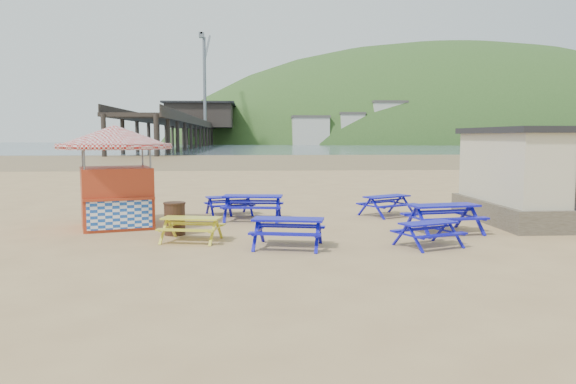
{
  "coord_description": "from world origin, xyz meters",
  "views": [
    {
      "loc": [
        -0.88,
        -17.09,
        2.84
      ],
      "look_at": [
        0.39,
        1.5,
        1.0
      ],
      "focal_mm": 35.0,
      "sensor_mm": 36.0,
      "label": 1
    }
  ],
  "objects": [
    {
      "name": "picnic_table_blue_b",
      "position": [
        -0.79,
        2.0,
        0.42
      ],
      "size": [
        2.19,
        1.85,
        0.84
      ],
      "rotation": [
        0.0,
        0.0,
        -0.12
      ],
      "color": "#1816A5",
      "rests_on": "ground"
    },
    {
      "name": "picnic_table_yellow",
      "position": [
        -2.47,
        -1.87,
        0.33
      ],
      "size": [
        1.8,
        1.57,
        0.66
      ],
      "rotation": [
        0.0,
        0.0,
        -0.21
      ],
      "color": "gold",
      "rests_on": "ground"
    },
    {
      "name": "pier",
      "position": [
        -17.99,
        178.23,
        5.46
      ],
      "size": [
        24.0,
        220.0,
        39.29
      ],
      "color": "black",
      "rests_on": "ground"
    },
    {
      "name": "picnic_table_blue_c",
      "position": [
        4.03,
        2.66,
        0.36
      ],
      "size": [
        2.2,
        2.07,
        0.73
      ],
      "rotation": [
        0.0,
        0.0,
        0.52
      ],
      "color": "#1816A5",
      "rests_on": "ground"
    },
    {
      "name": "picnic_table_blue_e",
      "position": [
        4.84,
        -1.01,
        0.42
      ],
      "size": [
        2.28,
        1.97,
        0.85
      ],
      "rotation": [
        0.0,
        0.0,
        0.19
      ],
      "color": "#1816A5",
      "rests_on": "ground"
    },
    {
      "name": "ground",
      "position": [
        0.0,
        0.0,
        0.0
      ],
      "size": [
        400.0,
        400.0,
        0.0
      ],
      "primitive_type": "plane",
      "color": "tan",
      "rests_on": "ground"
    },
    {
      "name": "litter_bin",
      "position": [
        -3.07,
        -0.8,
        0.48
      ],
      "size": [
        0.65,
        0.65,
        0.95
      ],
      "color": "#3C1E15",
      "rests_on": "ground"
    },
    {
      "name": "wet_sand",
      "position": [
        0.0,
        55.0,
        0.0
      ],
      "size": [
        400.0,
        400.0,
        0.0
      ],
      "primitive_type": "plane",
      "color": "olive",
      "rests_on": "ground"
    },
    {
      "name": "picnic_table_blue_a",
      "position": [
        -1.64,
        3.25,
        0.34
      ],
      "size": [
        1.92,
        1.69,
        0.68
      ],
      "rotation": [
        0.0,
        0.0,
        0.26
      ],
      "color": "#1816A5",
      "rests_on": "ground"
    },
    {
      "name": "headland_town",
      "position": [
        90.0,
        229.68,
        -9.91
      ],
      "size": [
        264.0,
        144.0,
        108.0
      ],
      "color": "#2D4C1E",
      "rests_on": "ground"
    },
    {
      "name": "ice_cream_kiosk",
      "position": [
        -5.07,
        0.76,
        2.02
      ],
      "size": [
        4.5,
        4.5,
        3.21
      ],
      "rotation": [
        0.0,
        0.0,
        0.31
      ],
      "color": "#A63219",
      "rests_on": "ground"
    },
    {
      "name": "picnic_table_blue_d",
      "position": [
        0.09,
        -2.89,
        0.38
      ],
      "size": [
        2.07,
        1.8,
        0.76
      ],
      "rotation": [
        0.0,
        0.0,
        -0.21
      ],
      "color": "#1816A5",
      "rests_on": "ground"
    },
    {
      "name": "picnic_table_blue_f",
      "position": [
        3.72,
        -3.04,
        0.32
      ],
      "size": [
        1.89,
        1.73,
        0.64
      ],
      "rotation": [
        0.0,
        0.0,
        0.39
      ],
      "color": "#1816A5",
      "rests_on": "ground"
    },
    {
      "name": "sea",
      "position": [
        0.0,
        170.0,
        0.01
      ],
      "size": [
        400.0,
        400.0,
        0.0
      ],
      "primitive_type": "plane",
      "color": "#465864",
      "rests_on": "ground"
    }
  ]
}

